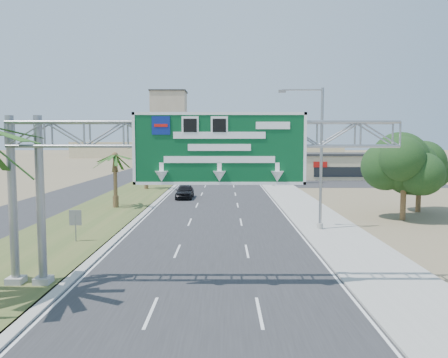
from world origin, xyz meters
The scene contains 28 objects.
road centered at (0.00, 110.00, 0.01)m, with size 12.00×300.00×0.02m, color #28282B.
sidewalk_right centered at (8.50, 110.00, 0.05)m, with size 4.00×300.00×0.10m, color #9E9B93.
median_grass centered at (-10.00, 110.00, 0.06)m, with size 7.00×300.00×0.12m, color #3C5224.
opposing_road centered at (-17.00, 110.00, 0.01)m, with size 8.00×300.00×0.02m, color #28282B.
sign_gantry centered at (-1.06, 9.93, 6.06)m, with size 16.75×1.24×7.50m.
palm_row_b centered at (-9.50, 32.00, 4.90)m, with size 3.99×3.99×5.95m.
palm_row_c centered at (-9.50, 48.00, 5.66)m, with size 3.99×3.99×6.75m.
palm_row_d centered at (-9.50, 66.00, 4.42)m, with size 3.99×3.99×5.45m.
palm_row_e centered at (-9.50, 85.00, 5.09)m, with size 3.99×3.99×6.15m.
palm_row_f centered at (-9.50, 110.00, 4.71)m, with size 3.99×3.99×5.75m.
streetlight_near centered at (7.30, 22.00, 4.69)m, with size 3.27×0.44×10.00m.
streetlight_mid centered at (7.30, 52.00, 4.69)m, with size 3.27×0.44×10.00m.
streetlight_far centered at (7.30, 88.00, 4.69)m, with size 3.27×0.44×10.00m.
signal_mast centered at (5.17, 71.97, 4.85)m, with size 10.28×0.71×8.00m.
store_building centered at (22.00, 66.00, 2.00)m, with size 18.00×10.00×4.00m, color tan.
oak_near centered at (15.00, 26.00, 4.53)m, with size 4.50×4.50×6.80m.
oak_far centered at (18.00, 30.00, 3.82)m, with size 3.50×3.50×5.60m.
median_signback_b centered at (-8.50, 18.00, 1.45)m, with size 0.75×0.08×2.08m.
tower_distant centered at (-32.00, 250.00, 17.50)m, with size 20.00×16.00×35.00m, color tan.
building_distant_left centered at (-45.00, 160.00, 3.00)m, with size 24.00×14.00×6.00m, color tan.
building_distant_right centered at (30.00, 140.00, 2.50)m, with size 20.00×12.00×5.00m, color tan.
car_left_lane centered at (-3.68, 39.18, 0.77)m, with size 1.81×4.51×1.54m, color black.
car_mid_lane centered at (1.50, 63.06, 0.64)m, with size 1.36×3.90×1.29m, color #650909.
car_right_lane centered at (4.63, 62.47, 0.77)m, with size 2.54×5.51×1.53m, color gray.
car_far centered at (-1.13, 73.85, 0.67)m, with size 1.88×4.62×1.34m, color black.
pole_sign_red_near centered at (9.00, 55.84, 7.18)m, with size 2.42×0.59×9.11m.
pole_sign_blue centered at (11.80, 56.53, 6.18)m, with size 2.02×0.52×8.24m.
pole_sign_red_far centered at (9.00, 67.06, 7.08)m, with size 2.22×0.63×8.94m.
Camera 1 is at (0.71, -8.57, 6.31)m, focal length 35.00 mm.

